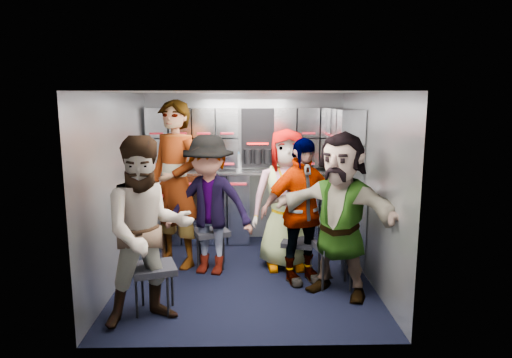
{
  "coord_description": "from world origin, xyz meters",
  "views": [
    {
      "loc": [
        0.01,
        -5.0,
        2.06
      ],
      "look_at": [
        0.13,
        0.35,
        1.08
      ],
      "focal_mm": 32.0,
      "sensor_mm": 36.0,
      "label": 1
    }
  ],
  "objects_px": {
    "attendant_arc_c": "(286,200)",
    "attendant_arc_d": "(301,211)",
    "attendant_arc_e": "(340,215)",
    "jump_seat_mid_right": "(298,244)",
    "attendant_arc_a": "(148,231)",
    "attendant_standing": "(176,185)",
    "jump_seat_near_right": "(335,249)",
    "jump_seat_near_left": "(154,271)",
    "attendant_arc_b": "(209,205)",
    "jump_seat_mid_left": "(211,234)",
    "jump_seat_center": "(284,230)"
  },
  "relations": [
    {
      "from": "jump_seat_mid_right",
      "to": "attendant_arc_a",
      "type": "bearing_deg",
      "value": -144.09
    },
    {
      "from": "jump_seat_near_left",
      "to": "attendant_arc_c",
      "type": "bearing_deg",
      "value": 40.38
    },
    {
      "from": "jump_seat_mid_left",
      "to": "attendant_arc_e",
      "type": "relative_size",
      "value": 0.29
    },
    {
      "from": "jump_seat_center",
      "to": "attendant_arc_e",
      "type": "height_order",
      "value": "attendant_arc_e"
    },
    {
      "from": "jump_seat_near_left",
      "to": "attendant_standing",
      "type": "bearing_deg",
      "value": 88.44
    },
    {
      "from": "jump_seat_mid_right",
      "to": "attendant_arc_a",
      "type": "xyz_separation_m",
      "value": [
        -1.48,
        -1.07,
        0.49
      ]
    },
    {
      "from": "jump_seat_mid_right",
      "to": "attendant_standing",
      "type": "distance_m",
      "value": 1.63
    },
    {
      "from": "jump_seat_near_right",
      "to": "attendant_standing",
      "type": "xyz_separation_m",
      "value": [
        -1.81,
        0.71,
        0.59
      ]
    },
    {
      "from": "attendant_arc_b",
      "to": "jump_seat_center",
      "type": "bearing_deg",
      "value": 35.19
    },
    {
      "from": "jump_seat_near_right",
      "to": "attendant_arc_a",
      "type": "xyz_separation_m",
      "value": [
        -1.85,
        -0.74,
        0.44
      ]
    },
    {
      "from": "jump_seat_center",
      "to": "attendant_arc_c",
      "type": "distance_m",
      "value": 0.47
    },
    {
      "from": "jump_seat_near_left",
      "to": "jump_seat_mid_right",
      "type": "height_order",
      "value": "jump_seat_near_left"
    },
    {
      "from": "jump_seat_mid_right",
      "to": "attendant_standing",
      "type": "bearing_deg",
      "value": 165.66
    },
    {
      "from": "attendant_standing",
      "to": "jump_seat_mid_right",
      "type": "bearing_deg",
      "value": 17.94
    },
    {
      "from": "jump_seat_near_left",
      "to": "attendant_arc_d",
      "type": "distance_m",
      "value": 1.69
    },
    {
      "from": "attendant_arc_d",
      "to": "attendant_arc_e",
      "type": "relative_size",
      "value": 0.94
    },
    {
      "from": "jump_seat_mid_left",
      "to": "jump_seat_center",
      "type": "height_order",
      "value": "jump_seat_mid_left"
    },
    {
      "from": "jump_seat_near_right",
      "to": "attendant_arc_d",
      "type": "relative_size",
      "value": 0.3
    },
    {
      "from": "attendant_standing",
      "to": "attendant_arc_d",
      "type": "xyz_separation_m",
      "value": [
        1.45,
        -0.55,
        -0.2
      ]
    },
    {
      "from": "jump_seat_mid_right",
      "to": "jump_seat_near_right",
      "type": "distance_m",
      "value": 0.5
    },
    {
      "from": "jump_seat_mid_right",
      "to": "attendant_standing",
      "type": "relative_size",
      "value": 0.21
    },
    {
      "from": "attendant_arc_b",
      "to": "attendant_arc_c",
      "type": "height_order",
      "value": "attendant_arc_c"
    },
    {
      "from": "jump_seat_mid_left",
      "to": "jump_seat_center",
      "type": "relative_size",
      "value": 1.09
    },
    {
      "from": "attendant_arc_a",
      "to": "attendant_arc_e",
      "type": "distance_m",
      "value": 1.93
    },
    {
      "from": "jump_seat_mid_right",
      "to": "attendant_arc_c",
      "type": "distance_m",
      "value": 0.55
    },
    {
      "from": "jump_seat_mid_right",
      "to": "attendant_arc_d",
      "type": "xyz_separation_m",
      "value": [
        0.0,
        -0.18,
        0.44
      ]
    },
    {
      "from": "jump_seat_mid_left",
      "to": "attendant_arc_c",
      "type": "height_order",
      "value": "attendant_arc_c"
    },
    {
      "from": "attendant_arc_e",
      "to": "attendant_arc_c",
      "type": "bearing_deg",
      "value": 156.75
    },
    {
      "from": "attendant_arc_c",
      "to": "attendant_arc_d",
      "type": "relative_size",
      "value": 1.04
    },
    {
      "from": "jump_seat_center",
      "to": "jump_seat_mid_right",
      "type": "bearing_deg",
      "value": -74.66
    },
    {
      "from": "jump_seat_mid_right",
      "to": "attendant_arc_b",
      "type": "height_order",
      "value": "attendant_arc_b"
    },
    {
      "from": "attendant_arc_a",
      "to": "attendant_standing",
      "type": "bearing_deg",
      "value": 65.32
    },
    {
      "from": "attendant_arc_e",
      "to": "jump_seat_near_left",
      "type": "bearing_deg",
      "value": -133.58
    },
    {
      "from": "jump_seat_near_left",
      "to": "jump_seat_near_right",
      "type": "relative_size",
      "value": 1.03
    },
    {
      "from": "jump_seat_center",
      "to": "attendant_arc_b",
      "type": "height_order",
      "value": "attendant_arc_b"
    },
    {
      "from": "attendant_arc_b",
      "to": "attendant_arc_d",
      "type": "distance_m",
      "value": 1.07
    },
    {
      "from": "attendant_arc_a",
      "to": "attendant_arc_d",
      "type": "distance_m",
      "value": 1.73
    },
    {
      "from": "jump_seat_near_right",
      "to": "attendant_arc_b",
      "type": "distance_m",
      "value": 1.51
    },
    {
      "from": "jump_seat_near_left",
      "to": "jump_seat_center",
      "type": "xyz_separation_m",
      "value": [
        1.36,
        1.34,
        -0.0
      ]
    },
    {
      "from": "jump_seat_mid_left",
      "to": "attendant_arc_b",
      "type": "bearing_deg",
      "value": -90.0
    },
    {
      "from": "jump_seat_mid_left",
      "to": "jump_seat_near_left",
      "type": "bearing_deg",
      "value": -110.98
    },
    {
      "from": "attendant_arc_b",
      "to": "attendant_arc_e",
      "type": "xyz_separation_m",
      "value": [
        1.39,
        -0.62,
        0.04
      ]
    },
    {
      "from": "attendant_arc_d",
      "to": "attendant_arc_e",
      "type": "height_order",
      "value": "attendant_arc_e"
    },
    {
      "from": "jump_seat_near_left",
      "to": "attendant_arc_d",
      "type": "relative_size",
      "value": 0.31
    },
    {
      "from": "attendant_arc_b",
      "to": "attendant_arc_c",
      "type": "xyz_separation_m",
      "value": [
        0.91,
        0.16,
        0.03
      ]
    },
    {
      "from": "jump_seat_center",
      "to": "attendant_arc_c",
      "type": "relative_size",
      "value": 0.28
    },
    {
      "from": "jump_seat_near_left",
      "to": "attendant_arc_b",
      "type": "bearing_deg",
      "value": 65.65
    },
    {
      "from": "jump_seat_mid_left",
      "to": "jump_seat_mid_right",
      "type": "distance_m",
      "value": 1.07
    },
    {
      "from": "jump_seat_mid_right",
      "to": "attendant_arc_d",
      "type": "bearing_deg",
      "value": -90.0
    },
    {
      "from": "jump_seat_near_right",
      "to": "attendant_arc_e",
      "type": "distance_m",
      "value": 0.47
    }
  ]
}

